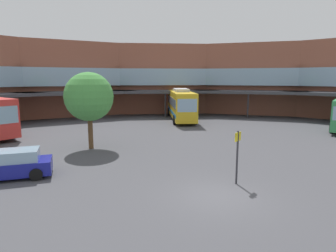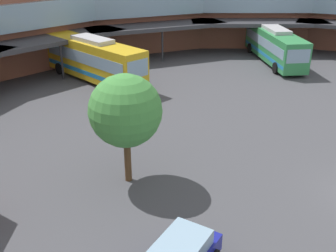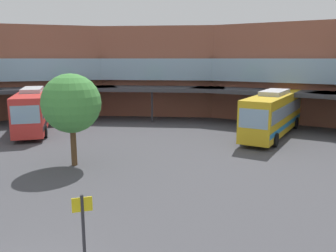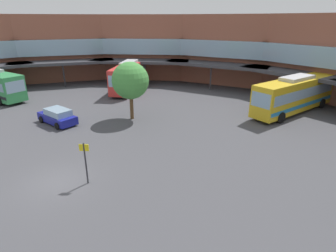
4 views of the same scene
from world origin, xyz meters
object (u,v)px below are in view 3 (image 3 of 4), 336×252
at_px(bus_2, 274,113).
at_px(plaza_tree, 71,104).
at_px(stop_sign_post, 83,229).
at_px(bus_0, 34,108).

relative_size(bus_2, plaza_tree, 2.13).
distance_m(bus_2, stop_sign_post, 23.63).
relative_size(bus_0, bus_2, 0.95).
height_order(bus_0, plaza_tree, plaza_tree).
xyz_separation_m(bus_0, plaza_tree, (9.93, -8.87, 1.95)).
height_order(bus_0, stop_sign_post, bus_0).
distance_m(bus_0, plaza_tree, 13.46).
distance_m(plaza_tree, stop_sign_post, 12.38).
bearing_deg(stop_sign_post, plaza_tree, 123.78).
height_order(bus_0, bus_2, bus_2).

